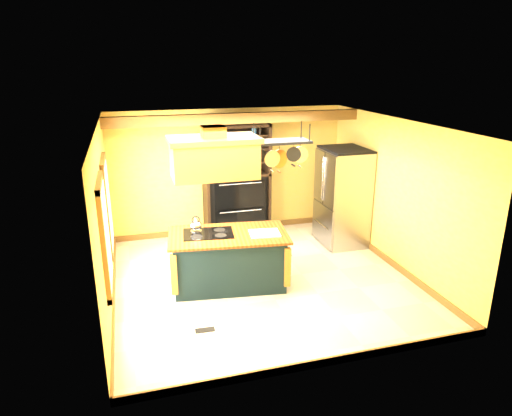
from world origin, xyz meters
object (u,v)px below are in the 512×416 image
pot_rack (281,148)px  hutch (236,194)px  kitchen_island (229,259)px  range_hood (214,156)px  refrigerator (342,199)px

pot_rack → hutch: size_ratio=0.41×
kitchen_island → pot_rack: size_ratio=2.11×
range_hood → refrigerator: (2.85, 1.19, -1.29)m
range_hood → refrigerator: bearing=22.7°
range_hood → refrigerator: 3.35m
pot_rack → kitchen_island: bearing=-179.4°
kitchen_island → refrigerator: refrigerator is taller
refrigerator → hutch: size_ratio=0.81×
kitchen_island → refrigerator: bearing=31.5°
kitchen_island → pot_rack: bearing=7.9°
kitchen_island → range_hood: bearing=-172.5°
range_hood → hutch: range_hood is taller
kitchen_island → hutch: 2.39m
pot_rack → hutch: 2.63m
pot_rack → refrigerator: 2.51m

